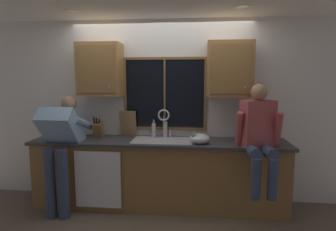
{
  "coord_description": "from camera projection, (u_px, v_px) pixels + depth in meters",
  "views": [
    {
      "loc": [
        0.49,
        -3.95,
        1.75
      ],
      "look_at": [
        0.13,
        -0.3,
        1.26
      ],
      "focal_mm": 30.05,
      "sensor_mm": 36.0,
      "label": 1
    }
  ],
  "objects": [
    {
      "name": "window_mullion_center",
      "position": [
        165.0,
        94.0,
        3.95
      ],
      "size": [
        0.02,
        0.02,
        0.95
      ],
      "primitive_type": "cube",
      "color": "brown"
    },
    {
      "name": "back_wall",
      "position": [
        162.0,
        111.0,
        4.07
      ],
      "size": [
        5.74,
        0.12,
        2.55
      ],
      "primitive_type": "cube",
      "color": "silver",
      "rests_on": "floor"
    },
    {
      "name": "sink",
      "position": [
        162.0,
        147.0,
        3.77
      ],
      "size": [
        0.8,
        0.46,
        0.21
      ],
      "color": "#B7B7BC",
      "rests_on": "lower_cabinet_run"
    },
    {
      "name": "knife_block",
      "position": [
        98.0,
        130.0,
        3.91
      ],
      "size": [
        0.12,
        0.18,
        0.32
      ],
      "color": "brown",
      "rests_on": "countertop"
    },
    {
      "name": "window_frame_right",
      "position": [
        205.0,
        94.0,
        3.89
      ],
      "size": [
        0.03,
        0.02,
        0.95
      ],
      "primitive_type": "cube",
      "color": "brown"
    },
    {
      "name": "ceiling_downlight_right",
      "position": [
        243.0,
        6.0,
        3.15
      ],
      "size": [
        0.14,
        0.14,
        0.01
      ],
      "primitive_type": "cylinder",
      "color": "#FFEAB2"
    },
    {
      "name": "window_glass",
      "position": [
        165.0,
        94.0,
        3.96
      ],
      "size": [
        1.1,
        0.02,
        0.95
      ],
      "primitive_type": "cube",
      "color": "black"
    },
    {
      "name": "window_frame_top",
      "position": [
        165.0,
        58.0,
        3.89
      ],
      "size": [
        1.17,
        0.02,
        0.04
      ],
      "primitive_type": "cube",
      "color": "brown"
    },
    {
      "name": "person_sitting_on_counter",
      "position": [
        259.0,
        132.0,
        3.34
      ],
      "size": [
        0.54,
        0.66,
        1.26
      ],
      "color": "#384260",
      "rests_on": "countertop"
    },
    {
      "name": "dishwasher_front",
      "position": [
        98.0,
        180.0,
        3.59
      ],
      "size": [
        0.6,
        0.02,
        0.74
      ],
      "primitive_type": "cube",
      "color": "white"
    },
    {
      "name": "cutting_board",
      "position": [
        128.0,
        124.0,
        3.99
      ],
      "size": [
        0.23,
        0.1,
        0.37
      ],
      "primitive_type": "cube",
      "rotation": [
        0.21,
        0.0,
        0.0
      ],
      "color": "#997047",
      "rests_on": "countertop"
    },
    {
      "name": "upper_cabinet_right",
      "position": [
        230.0,
        69.0,
        3.67
      ],
      "size": [
        0.58,
        0.36,
        0.72
      ],
      "color": "#9E703D"
    },
    {
      "name": "faucet",
      "position": [
        164.0,
        120.0,
        3.9
      ],
      "size": [
        0.18,
        0.09,
        0.4
      ],
      "color": "silver",
      "rests_on": "countertop"
    },
    {
      "name": "ceiling_downlight_left",
      "position": [
        71.0,
        11.0,
        3.35
      ],
      "size": [
        0.14,
        0.14,
        0.01
      ],
      "primitive_type": "cylinder",
      "color": "#FFEAB2"
    },
    {
      "name": "mixing_bowl",
      "position": [
        200.0,
        139.0,
        3.58
      ],
      "size": [
        0.26,
        0.26,
        0.13
      ],
      "primitive_type": "ellipsoid",
      "color": "silver",
      "rests_on": "countertop"
    },
    {
      "name": "upper_cabinet_left",
      "position": [
        100.0,
        70.0,
        3.84
      ],
      "size": [
        0.58,
        0.36,
        0.72
      ],
      "color": "#9E703D"
    },
    {
      "name": "soap_dispenser",
      "position": [
        194.0,
        139.0,
        3.54
      ],
      "size": [
        0.06,
        0.07,
        0.16
      ],
      "color": "#59A566",
      "rests_on": "countertop"
    },
    {
      "name": "bottle_green_glass",
      "position": [
        154.0,
        130.0,
        3.93
      ],
      "size": [
        0.06,
        0.06,
        0.26
      ],
      "color": "#B7B7BC",
      "rests_on": "countertop"
    },
    {
      "name": "window_frame_bottom",
      "position": [
        165.0,
        128.0,
        4.02
      ],
      "size": [
        1.17,
        0.02,
        0.04
      ],
      "primitive_type": "cube",
      "color": "brown"
    },
    {
      "name": "lower_cabinet_run",
      "position": [
        159.0,
        175.0,
        3.83
      ],
      "size": [
        3.34,
        0.58,
        0.88
      ],
      "primitive_type": "cube",
      "color": "olive",
      "rests_on": "floor"
    },
    {
      "name": "person_standing",
      "position": [
        61.0,
        141.0,
        3.59
      ],
      "size": [
        0.53,
        0.71,
        1.51
      ],
      "color": "#384260",
      "rests_on": "floor"
    },
    {
      "name": "bottle_tall_clear",
      "position": [
        165.0,
        129.0,
        3.93
      ],
      "size": [
        0.06,
        0.06,
        0.29
      ],
      "color": "#B7B7BC",
      "rests_on": "countertop"
    },
    {
      "name": "countertop",
      "position": [
        159.0,
        142.0,
        3.75
      ],
      "size": [
        3.4,
        0.62,
        0.04
      ],
      "primitive_type": "cube",
      "color": "#38383D",
      "rests_on": "lower_cabinet_run"
    },
    {
      "name": "window_frame_left",
      "position": [
        125.0,
        94.0,
        4.01
      ],
      "size": [
        0.03,
        0.02,
        0.95
      ],
      "primitive_type": "cube",
      "color": "brown"
    }
  ]
}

